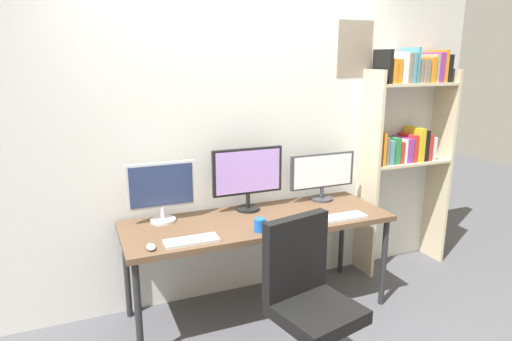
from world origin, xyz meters
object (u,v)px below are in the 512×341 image
object	(u,v)px
keyboard_left	(191,241)
coffee_mug	(260,225)
monitor_right	(322,174)
keyboard_right	(342,217)
office_chair	(309,318)
monitor_left	(161,189)
monitor_center	(248,175)
bookshelf	(408,129)
desk	(259,226)
computer_mouse	(151,247)

from	to	relation	value
keyboard_left	coffee_mug	bearing A→B (deg)	0.35
monitor_right	keyboard_right	world-z (taller)	monitor_right
office_chair	monitor_left	xyz separation A→B (m)	(-0.63, 1.01, 0.58)
office_chair	coffee_mug	size ratio (longest dim) A/B	9.34
monitor_center	monitor_right	xyz separation A→B (m)	(0.65, -0.00, -0.06)
bookshelf	monitor_left	size ratio (longest dim) A/B	4.09
coffee_mug	keyboard_left	bearing A→B (deg)	-179.65
keyboard_left	keyboard_right	distance (m)	1.12
bookshelf	office_chair	size ratio (longest dim) A/B	1.98
desk	monitor_left	world-z (taller)	monitor_left
desk	coffee_mug	xyz separation A→B (m)	(-0.09, -0.23, 0.10)
bookshelf	keyboard_right	bearing A→B (deg)	-154.15
keyboard_right	computer_mouse	bearing A→B (deg)	-179.57
office_chair	keyboard_left	bearing A→B (deg)	133.41
monitor_left	monitor_center	size ratio (longest dim) A/B	0.87
keyboard_left	keyboard_right	bearing A→B (deg)	0.00
computer_mouse	coffee_mug	world-z (taller)	coffee_mug
monitor_right	coffee_mug	bearing A→B (deg)	-149.29
monitor_right	keyboard_left	world-z (taller)	monitor_right
desk	office_chair	world-z (taller)	office_chair
coffee_mug	office_chair	bearing A→B (deg)	-83.31
bookshelf	monitor_center	size ratio (longest dim) A/B	3.54
office_chair	keyboard_right	bearing A→B (deg)	44.59
monitor_left	keyboard_left	bearing A→B (deg)	-78.13
bookshelf	office_chair	bearing A→B (deg)	-146.00
desk	monitor_right	size ratio (longest dim) A/B	3.40
office_chair	keyboard_right	xyz separation A→B (m)	(0.58, 0.57, 0.35)
keyboard_left	monitor_right	bearing A→B (deg)	20.03
bookshelf	computer_mouse	size ratio (longest dim) A/B	20.45
bookshelf	keyboard_left	bearing A→B (deg)	-167.47
bookshelf	coffee_mug	xyz separation A→B (m)	(-1.60, -0.46, -0.49)
bookshelf	office_chair	xyz separation A→B (m)	(-1.53, -1.03, -0.87)
office_chair	monitor_right	world-z (taller)	monitor_right
office_chair	keyboard_left	world-z (taller)	office_chair
desk	coffee_mug	distance (m)	0.26
keyboard_left	computer_mouse	xyz separation A→B (m)	(-0.26, -0.01, 0.01)
desk	office_chair	xyz separation A→B (m)	(-0.02, -0.80, -0.28)
monitor_right	keyboard_right	size ratio (longest dim) A/B	1.56
bookshelf	monitor_left	world-z (taller)	bookshelf
office_chair	coffee_mug	bearing A→B (deg)	96.69
monitor_center	desk	bearing A→B (deg)	-90.00
keyboard_left	computer_mouse	size ratio (longest dim) A/B	3.57
keyboard_left	desk	bearing A→B (deg)	22.33
coffee_mug	monitor_center	bearing A→B (deg)	78.82
bookshelf	keyboard_right	xyz separation A→B (m)	(-0.95, -0.46, -0.53)
keyboard_right	coffee_mug	size ratio (longest dim) A/B	3.46
desk	keyboard_left	distance (m)	0.61
monitor_right	keyboard_left	distance (m)	1.31
monitor_left	monitor_center	xyz separation A→B (m)	(0.65, 0.00, 0.04)
monitor_left	computer_mouse	size ratio (longest dim) A/B	5.00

